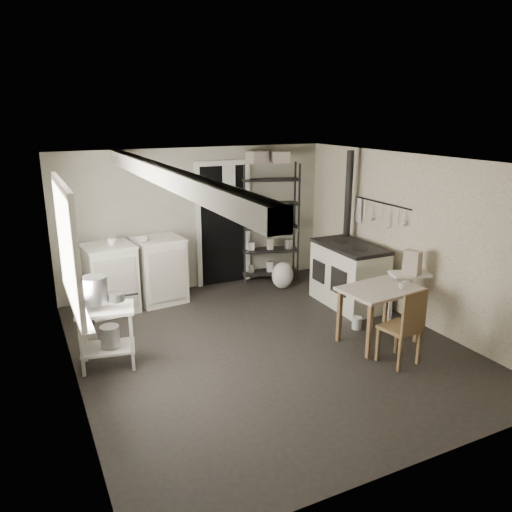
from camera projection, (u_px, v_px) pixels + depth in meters
name	position (u px, v px, depth m)	size (l,w,h in m)	color
floor	(266.00, 346.00, 6.28)	(5.00, 5.00, 0.00)	black
ceiling	(268.00, 161.00, 5.64)	(5.00, 5.00, 0.00)	silver
wall_back	(197.00, 219.00, 8.12)	(4.50, 0.02, 2.30)	#A6A28E
wall_front	(417.00, 342.00, 3.80)	(4.50, 0.02, 2.30)	#A6A28E
wall_left	(68.00, 286.00, 5.01)	(0.02, 5.00, 2.30)	#A6A28E
wall_right	(411.00, 238.00, 6.90)	(0.02, 5.00, 2.30)	#A6A28E
window	(65.00, 247.00, 5.10)	(0.12, 1.76, 1.28)	silver
doorway	(223.00, 226.00, 8.32)	(0.96, 0.10, 2.08)	silver
ceiling_beam	(165.00, 175.00, 5.16)	(0.18, 5.00, 0.18)	silver
wallpaper_panel	(411.00, 238.00, 6.90)	(0.01, 5.00, 2.30)	beige
utensil_rail	(382.00, 203.00, 7.29)	(0.06, 1.20, 0.44)	#BDBDC0
prep_table	(107.00, 334.00, 5.68)	(0.63, 0.45, 0.72)	silver
stockpot	(95.00, 290.00, 5.51)	(0.28, 0.28, 0.30)	#BDBDC0
saucepan	(117.00, 297.00, 5.56)	(0.17, 0.17, 0.10)	#BDBDC0
bucket	(110.00, 336.00, 5.66)	(0.22, 0.22, 0.24)	#BDBDC0
base_cabinets	(136.00, 277.00, 7.46)	(1.53, 0.65, 1.00)	beige
mixing_bowl	(141.00, 245.00, 7.33)	(0.28, 0.28, 0.07)	white
counter_cup	(112.00, 248.00, 7.11)	(0.13, 0.13, 0.10)	white
shelf_rack	(270.00, 226.00, 8.53)	(0.96, 0.37, 2.02)	black
shelf_jar	(255.00, 204.00, 8.27)	(0.08, 0.08, 0.18)	white
storage_box_a	(257.00, 164.00, 8.15)	(0.29, 0.25, 0.20)	#C1B19B
storage_box_b	(280.00, 165.00, 8.27)	(0.29, 0.27, 0.18)	#C1B19B
stove	(349.00, 277.00, 7.51)	(0.66, 1.20, 0.94)	beige
stovepipe	(348.00, 195.00, 7.72)	(0.12, 0.12, 1.53)	black
side_ledge	(408.00, 298.00, 6.68)	(0.52, 0.28, 0.79)	silver
oats_box	(413.00, 258.00, 6.47)	(0.13, 0.21, 0.32)	#C1B19B
work_table	(379.00, 314.00, 6.29)	(0.96, 0.67, 0.73)	beige
table_cup	(402.00, 283.00, 6.14)	(0.09, 0.09, 0.09)	white
chair	(400.00, 324.00, 5.74)	(0.38, 0.40, 0.93)	brown
flour_sack	(283.00, 274.00, 8.27)	(0.37, 0.32, 0.45)	silver
floor_crock	(357.00, 323.00, 6.75)	(0.13, 0.13, 0.17)	white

